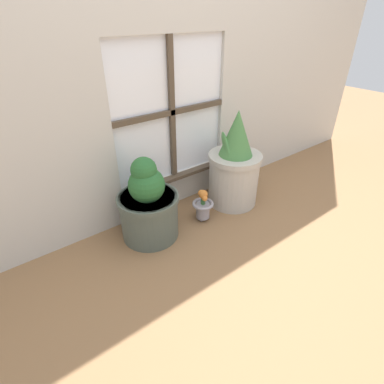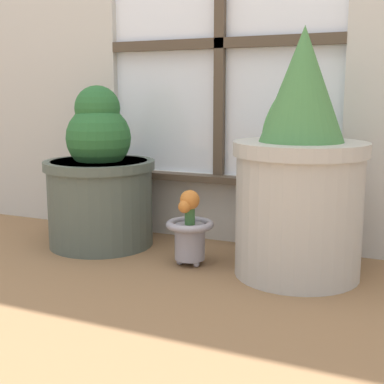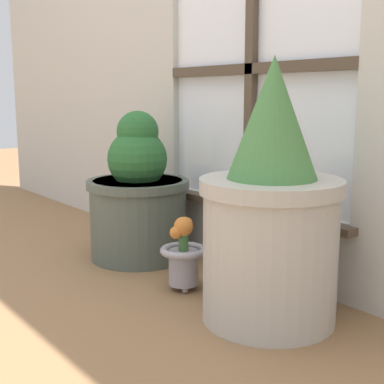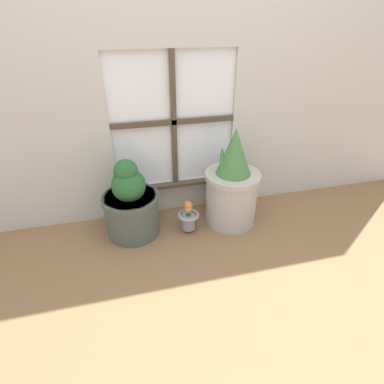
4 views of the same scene
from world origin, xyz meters
The scene contains 5 objects.
ground_plane centered at (0.00, 0.00, 0.00)m, with size 10.00×10.00×0.00m, color olive.
wall_with_window centered at (0.00, 0.52, 1.27)m, with size 4.40×0.10×2.50m.
potted_plant_left centered at (-0.36, 0.27, 0.23)m, with size 0.39×0.39×0.56m.
potted_plant_right centered at (0.36, 0.24, 0.30)m, with size 0.39×0.39×0.72m.
flower_vase centered at (0.03, 0.19, 0.12)m, with size 0.15×0.15×0.24m.
Camera 1 is at (-1.09, -1.15, 1.30)m, focal length 28.00 mm.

